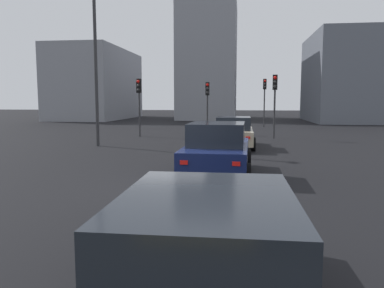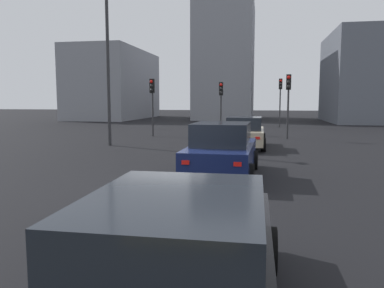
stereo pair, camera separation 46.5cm
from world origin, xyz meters
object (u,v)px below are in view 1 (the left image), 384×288
traffic_light_near_left (275,93)px  traffic_light_near_right (265,92)px  car_navy_left_second (217,151)px  street_lamp_kerbside (95,48)px  traffic_light_far_right (139,95)px  car_black_left_third (208,266)px  car_beige_left_lead (234,133)px  traffic_light_far_left (207,97)px

traffic_light_near_left → traffic_light_near_right: size_ratio=0.92×
car_navy_left_second → traffic_light_near_left: (11.94, -2.70, 1.98)m
traffic_light_near_left → street_lamp_kerbside: street_lamp_kerbside is taller
traffic_light_far_right → car_black_left_third: bearing=23.6°
car_navy_left_second → car_black_left_third: car_navy_left_second is taller
car_navy_left_second → street_lamp_kerbside: (6.98, 6.52, 4.12)m
car_black_left_third → car_navy_left_second: bearing=2.4°
car_navy_left_second → car_black_left_third: bearing=-175.5°
car_beige_left_lead → traffic_light_far_right: (4.96, 6.11, 1.92)m
car_navy_left_second → traffic_light_near_left: 12.40m
car_beige_left_lead → traffic_light_near_right: 15.42m
traffic_light_far_right → street_lamp_kerbside: (-5.22, 0.76, 2.24)m
car_beige_left_lead → car_black_left_third: size_ratio=0.92×
car_navy_left_second → traffic_light_far_right: traffic_light_far_right is taller
traffic_light_near_left → traffic_light_far_left: size_ratio=1.08×
car_navy_left_second → traffic_light_near_right: size_ratio=1.06×
street_lamp_kerbside → traffic_light_far_right: bearing=-8.3°
traffic_light_far_left → street_lamp_kerbside: 9.64m
car_navy_left_second → street_lamp_kerbside: size_ratio=0.52×
car_black_left_third → street_lamp_kerbside: 17.05m
car_beige_left_lead → car_navy_left_second: (-7.24, 0.36, 0.05)m
car_beige_left_lead → street_lamp_kerbside: street_lamp_kerbside is taller
car_navy_left_second → traffic_light_far_right: size_ratio=1.20×
car_beige_left_lead → traffic_light_near_right: bearing=-9.0°
car_beige_left_lead → traffic_light_far_left: bearing=14.3°
traffic_light_near_left → street_lamp_kerbside: bearing=-55.1°
car_beige_left_lead → traffic_light_near_left: (4.70, -2.35, 2.04)m
traffic_light_near_right → traffic_light_far_right: traffic_light_near_right is taller
traffic_light_near_left → traffic_light_far_left: bearing=-118.2°
traffic_light_near_left → traffic_light_near_right: 10.37m
traffic_light_near_left → traffic_light_near_right: traffic_light_near_right is taller
car_beige_left_lead → traffic_light_near_left: traffic_light_near_left is taller
traffic_light_near_left → traffic_light_far_right: (0.26, 8.46, -0.11)m
car_beige_left_lead → traffic_light_far_right: size_ratio=1.20×
car_black_left_third → traffic_light_far_right: (20.22, 6.17, 1.94)m
traffic_light_near_right → traffic_light_far_left: size_ratio=1.17×
traffic_light_near_right → street_lamp_kerbside: (-15.34, 9.24, 1.91)m
street_lamp_kerbside → car_beige_left_lead: bearing=-87.8°
car_navy_left_second → traffic_light_near_right: 22.59m
traffic_light_far_right → street_lamp_kerbside: 5.73m
traffic_light_far_right → traffic_light_near_right: bearing=146.7°
street_lamp_kerbside → traffic_light_far_left: bearing=-31.6°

